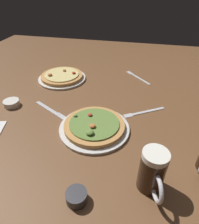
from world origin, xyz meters
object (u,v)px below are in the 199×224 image
(pizza_plate_far, at_px, (62,77))
(fork_spare, at_px, (137,77))
(ramekin_sauce, at_px, (77,197))
(fork_left, at_px, (143,112))
(pizza_plate_near, at_px, (94,126))
(ramekin_butter, at_px, (12,103))
(beer_mug_dark, at_px, (152,172))
(knife_right, at_px, (51,109))

(pizza_plate_far, relative_size, fork_spare, 1.68)
(pizza_plate_far, height_order, ramekin_sauce, pizza_plate_far)
(pizza_plate_far, height_order, fork_left, pizza_plate_far)
(pizza_plate_near, relative_size, pizza_plate_far, 1.02)
(pizza_plate_near, height_order, fork_spare, pizza_plate_near)
(pizza_plate_near, bearing_deg, fork_spare, 74.87)
(pizza_plate_near, distance_m, fork_spare, 0.57)
(ramekin_butter, bearing_deg, fork_left, 7.36)
(pizza_plate_near, distance_m, beer_mug_dark, 0.33)
(ramekin_sauce, xyz_separation_m, fork_spare, (0.12, 0.87, -0.01))
(ramekin_sauce, distance_m, ramekin_butter, 0.62)
(pizza_plate_near, relative_size, beer_mug_dark, 2.01)
(knife_right, bearing_deg, beer_mug_dark, -34.03)
(ramekin_sauce, relative_size, fork_left, 0.33)
(fork_spare, bearing_deg, ramekin_butter, -142.23)
(pizza_plate_far, xyz_separation_m, ramekin_butter, (-0.14, -0.33, -0.00))
(pizza_plate_near, relative_size, ramekin_butter, 3.87)
(pizza_plate_near, xyz_separation_m, pizza_plate_far, (-0.31, 0.42, 0.00))
(pizza_plate_near, height_order, ramekin_butter, pizza_plate_near)
(knife_right, bearing_deg, ramekin_butter, -178.16)
(beer_mug_dark, xyz_separation_m, fork_spare, (-0.08, 0.78, -0.07))
(beer_mug_dark, relative_size, knife_right, 0.74)
(ramekin_butter, bearing_deg, ramekin_sauce, -40.61)
(ramekin_sauce, height_order, knife_right, ramekin_sauce)
(pizza_plate_near, distance_m, ramekin_butter, 0.46)
(ramekin_sauce, bearing_deg, fork_spare, 81.94)
(beer_mug_dark, height_order, fork_spare, beer_mug_dark)
(fork_left, height_order, fork_spare, same)
(pizza_plate_far, bearing_deg, ramekin_sauce, -65.55)
(pizza_plate_near, bearing_deg, pizza_plate_far, 126.53)
(ramekin_butter, height_order, knife_right, ramekin_butter)
(pizza_plate_near, relative_size, fork_spare, 1.72)
(beer_mug_dark, distance_m, fork_left, 0.41)
(knife_right, relative_size, fork_spare, 1.15)
(pizza_plate_near, bearing_deg, knife_right, 159.10)
(pizza_plate_near, xyz_separation_m, ramekin_butter, (-0.45, 0.09, -0.00))
(ramekin_butter, height_order, fork_spare, ramekin_butter)
(beer_mug_dark, xyz_separation_m, ramekin_butter, (-0.68, 0.31, -0.06))
(ramekin_butter, bearing_deg, pizza_plate_near, -10.87)
(pizza_plate_far, height_order, ramekin_butter, pizza_plate_far)
(pizza_plate_far, distance_m, ramekin_butter, 0.36)
(pizza_plate_far, bearing_deg, knife_right, -78.21)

